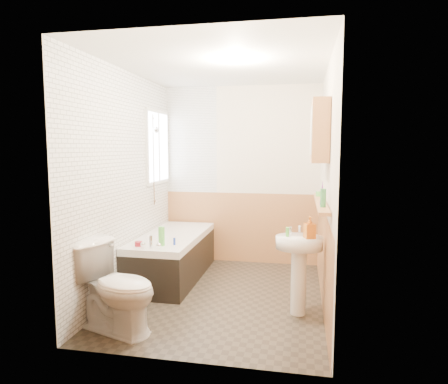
% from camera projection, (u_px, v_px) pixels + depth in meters
% --- Properties ---
extents(floor, '(2.80, 2.80, 0.00)m').
position_uv_depth(floor, '(221.00, 296.00, 4.44)').
color(floor, '#2D2720').
rests_on(floor, ground).
extents(ceiling, '(2.80, 2.80, 0.00)m').
position_uv_depth(ceiling, '(221.00, 65.00, 4.16)').
color(ceiling, white).
rests_on(ceiling, ground).
extents(wall_back, '(2.20, 0.02, 2.50)m').
position_uv_depth(wall_back, '(241.00, 175.00, 5.68)').
color(wall_back, beige).
rests_on(wall_back, ground).
extents(wall_front, '(2.20, 0.02, 2.50)m').
position_uv_depth(wall_front, '(183.00, 202.00, 2.93)').
color(wall_front, beige).
rests_on(wall_front, ground).
extents(wall_left, '(0.02, 2.80, 2.50)m').
position_uv_depth(wall_left, '(125.00, 183.00, 4.51)').
color(wall_left, beige).
rests_on(wall_left, ground).
extents(wall_right, '(0.02, 2.80, 2.50)m').
position_uv_depth(wall_right, '(327.00, 186.00, 4.09)').
color(wall_right, beige).
rests_on(wall_right, ground).
extents(wainscot_right, '(0.01, 2.80, 1.00)m').
position_uv_depth(wainscot_right, '(323.00, 257.00, 4.18)').
color(wainscot_right, '#BC7F4D').
rests_on(wainscot_right, wall_right).
extents(wainscot_front, '(2.20, 0.01, 1.00)m').
position_uv_depth(wainscot_front, '(185.00, 299.00, 3.03)').
color(wainscot_front, '#BC7F4D').
rests_on(wainscot_front, wall_front).
extents(wainscot_back, '(2.20, 0.01, 1.00)m').
position_uv_depth(wainscot_back, '(240.00, 227.00, 5.74)').
color(wainscot_back, '#BC7F4D').
rests_on(wainscot_back, wall_back).
extents(tile_cladding_left, '(0.01, 2.80, 2.50)m').
position_uv_depth(tile_cladding_left, '(127.00, 183.00, 4.51)').
color(tile_cladding_left, white).
rests_on(tile_cladding_left, wall_left).
extents(tile_return_back, '(0.75, 0.01, 1.50)m').
position_uv_depth(tile_return_back, '(191.00, 140.00, 5.74)').
color(tile_return_back, white).
rests_on(tile_return_back, wall_back).
extents(window, '(0.03, 0.79, 0.99)m').
position_uv_depth(window, '(158.00, 147.00, 5.39)').
color(window, white).
rests_on(window, wall_left).
extents(bathtub, '(0.70, 1.66, 0.70)m').
position_uv_depth(bathtub, '(173.00, 255.00, 5.04)').
color(bathtub, black).
rests_on(bathtub, floor).
extents(shower_riser, '(0.10, 0.08, 1.17)m').
position_uv_depth(shower_riser, '(154.00, 152.00, 5.17)').
color(shower_riser, silver).
rests_on(shower_riser, wall_left).
extents(toilet, '(0.92, 0.69, 0.80)m').
position_uv_depth(toilet, '(116.00, 288.00, 3.57)').
color(toilet, white).
rests_on(toilet, floor).
extents(sink, '(0.46, 0.37, 0.89)m').
position_uv_depth(sink, '(299.00, 259.00, 3.91)').
color(sink, white).
rests_on(sink, floor).
extents(pine_shelf, '(0.10, 1.43, 0.03)m').
position_uv_depth(pine_shelf, '(321.00, 203.00, 3.91)').
color(pine_shelf, '#BC7F4D').
rests_on(pine_shelf, wall_right).
extents(medicine_cabinet, '(0.17, 0.66, 0.60)m').
position_uv_depth(medicine_cabinet, '(320.00, 132.00, 3.89)').
color(medicine_cabinet, '#BC7F4D').
rests_on(medicine_cabinet, wall_right).
extents(foam_can, '(0.06, 0.06, 0.16)m').
position_uv_depth(foam_can, '(323.00, 198.00, 3.51)').
color(foam_can, '#388447').
rests_on(foam_can, pine_shelf).
extents(green_bottle, '(0.05, 0.05, 0.22)m').
position_uv_depth(green_bottle, '(322.00, 192.00, 3.67)').
color(green_bottle, purple).
rests_on(green_bottle, pine_shelf).
extents(black_jar, '(0.10, 0.10, 0.05)m').
position_uv_depth(black_jar, '(319.00, 194.00, 4.31)').
color(black_jar, '#59C647').
rests_on(black_jar, pine_shelf).
extents(soap_bottle, '(0.16, 0.23, 0.10)m').
position_uv_depth(soap_bottle, '(310.00, 233.00, 3.80)').
color(soap_bottle, orange).
rests_on(soap_bottle, sink).
extents(clear_bottle, '(0.04, 0.04, 0.09)m').
position_uv_depth(clear_bottle, '(287.00, 232.00, 3.87)').
color(clear_bottle, '#59C647').
rests_on(clear_bottle, sink).
extents(blue_gel, '(0.07, 0.06, 0.21)m').
position_uv_depth(blue_gel, '(162.00, 236.00, 4.40)').
color(blue_gel, '#59C647').
rests_on(blue_gel, bathtub).
extents(cream_jar, '(0.11, 0.11, 0.05)m').
position_uv_depth(cream_jar, '(139.00, 244.00, 4.40)').
color(cream_jar, maroon).
rests_on(cream_jar, bathtub).
extents(orange_bottle, '(0.03, 0.03, 0.08)m').
position_uv_depth(orange_bottle, '(174.00, 241.00, 4.45)').
color(orange_bottle, '#19339E').
rests_on(orange_bottle, bathtub).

